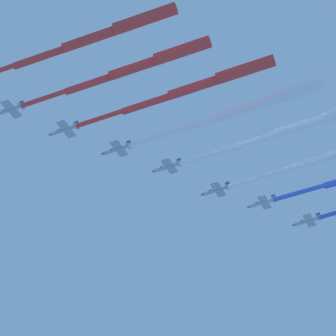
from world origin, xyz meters
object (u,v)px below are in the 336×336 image
at_px(jet_lead, 95,37).
at_px(jet_starboard_mid, 306,123).
at_px(jet_starboard_inner, 198,86).
at_px(jet_port_inner, 137,67).
at_px(jet_port_mid, 248,108).

bearing_deg(jet_lead, jet_starboard_mid, -35.96).
relative_size(jet_starboard_inner, jet_starboard_mid, 0.96).
xyz_separation_m(jet_port_inner, jet_starboard_mid, (42.31, -34.51, 1.94)).
bearing_deg(jet_starboard_inner, jet_lead, 146.76).
xyz_separation_m(jet_starboard_inner, jet_starboard_mid, (28.13, -22.34, 1.35)).
distance_m(jet_starboard_inner, jet_starboard_mid, 35.94).
height_order(jet_starboard_inner, jet_starboard_mid, jet_starboard_mid).
height_order(jet_port_inner, jet_port_mid, jet_port_mid).
relative_size(jet_lead, jet_port_mid, 1.06).
height_order(jet_lead, jet_port_inner, jet_lead).
bearing_deg(jet_starboard_mid, jet_starboard_inner, 141.54).
xyz_separation_m(jet_port_mid, jet_starboard_mid, (14.05, -12.76, 0.91)).
bearing_deg(jet_port_mid, jet_starboard_mid, -42.24).
bearing_deg(jet_starboard_inner, jet_starboard_mid, -38.46).
height_order(jet_port_mid, jet_starboard_mid, jet_starboard_mid).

